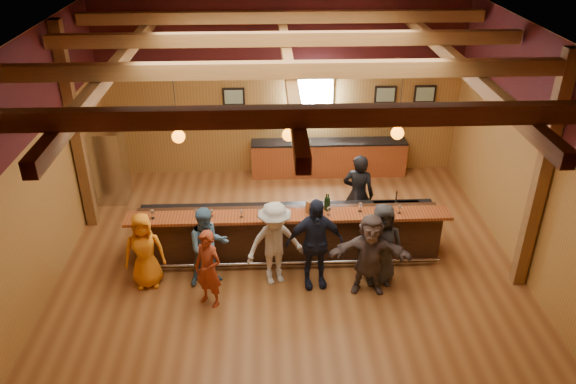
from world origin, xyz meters
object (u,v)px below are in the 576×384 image
Objects in this scene: customer_redvest at (208,269)px; bartender at (358,195)px; back_bar_cabinet at (329,158)px; customer_brown at (369,254)px; customer_white at (275,244)px; bar_counter at (289,231)px; customer_dark at (381,244)px; stainless_fridge at (110,166)px; ice_bucket at (312,206)px; customer_navy at (315,243)px; customer_orange at (144,251)px; bottle_a at (328,204)px; customer_denim at (208,247)px.

customer_redvest is 0.82× the size of bartender.
back_bar_cabinet is at bearing 94.26° from customer_redvest.
back_bar_cabinet is at bearing -66.39° from bartender.
customer_white is at bearing 174.54° from customer_brown.
customer_redvest reaches higher than bar_counter.
bar_counter is 1.97m from customer_dark.
ice_bucket is (4.54, -2.69, 0.34)m from stainless_fridge.
customer_navy is (1.92, 0.49, 0.16)m from customer_redvest.
customer_orange is (-2.72, -0.92, 0.24)m from bar_counter.
customer_redvest is 5.81× the size of ice_bucket.
customer_dark is at bearing -41.07° from bottle_a.
stainless_fridge is 1.19× the size of customer_redvest.
customer_dark is (3.22, -0.10, 0.03)m from customer_denim.
customer_dark is (3.17, 0.54, 0.08)m from customer_redvest.
customer_white reaches higher than customer_dark.
bar_counter is at bearing -30.76° from stainless_fridge.
bartender is (0.32, -2.80, 0.44)m from back_bar_cabinet.
customer_redvest is at bearing 54.65° from bartender.
customer_denim is (-0.05, 0.63, 0.04)m from customer_redvest.
customer_redvest is at bearing -167.92° from customer_dark.
customer_brown is 0.88× the size of bartender.
back_bar_cabinet is 2.22× the size of stainless_fridge.
ice_bucket is at bearing 60.09° from bartender.
customer_brown is at bearing -87.36° from back_bar_cabinet.
bartender is at bearing 52.06° from bottle_a.
customer_dark reaches higher than back_bar_cabinet.
stainless_fridge is 0.98× the size of bartender.
customer_orange is at bearing -168.21° from bottle_a.
customer_brown is at bearing -25.20° from customer_denim.
customer_denim reaches higher than bottle_a.
stainless_fridge is at bearing 151.43° from bottle_a.
bartender reaches higher than customer_white.
customer_denim reaches higher than ice_bucket.
bartender is (3.05, 1.67, 0.12)m from customer_denim.
back_bar_cabinet is 4.76m from customer_white.
customer_white is at bearing -145.04° from bottle_a.
customer_white is at bearing -179.39° from customer_dark.
ice_bucket is at bearing 83.43° from customer_navy.
customer_redvest is at bearing -33.81° from customer_orange.
customer_white is 1.35m from bottle_a.
bartender is 5.06× the size of bottle_a.
customer_white is (1.19, 0.60, 0.10)m from customer_redvest.
customer_denim is at bearing -121.37° from back_bar_cabinet.
bottle_a reaches higher than bar_counter.
customer_navy is 5.06× the size of bottle_a.
bottle_a is (0.32, 0.04, 0.01)m from ice_bucket.
customer_brown is 1.34m from bottle_a.
bottle_a is at bearing -14.92° from bar_counter.
customer_white is at bearing 58.76° from customer_redvest.
bartender reaches higher than customer_redvest.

